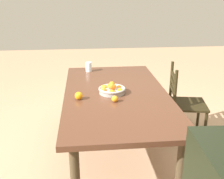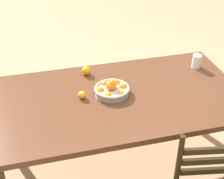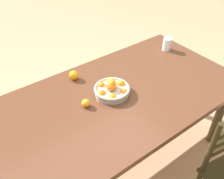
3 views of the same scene
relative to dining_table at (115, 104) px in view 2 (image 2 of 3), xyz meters
The scene contains 6 objects.
ground_plane 0.69m from the dining_table, ahead, with size 12.00×12.00×0.00m, color tan.
dining_table is the anchor object (origin of this frame).
fruit_bowl 0.13m from the dining_table, 76.06° to the right, with size 0.28×0.28×0.13m.
orange_loose_0 0.43m from the dining_table, 68.22° to the right, with size 0.08×0.08×0.08m, color orange.
orange_loose_1 0.28m from the dining_table, ahead, with size 0.06×0.06×0.06m, color orange.
drinking_glass 0.88m from the dining_table, 162.12° to the right, with size 0.08×0.08×0.12m, color silver.
Camera 2 is at (0.55, 2.05, 2.24)m, focal length 52.88 mm.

